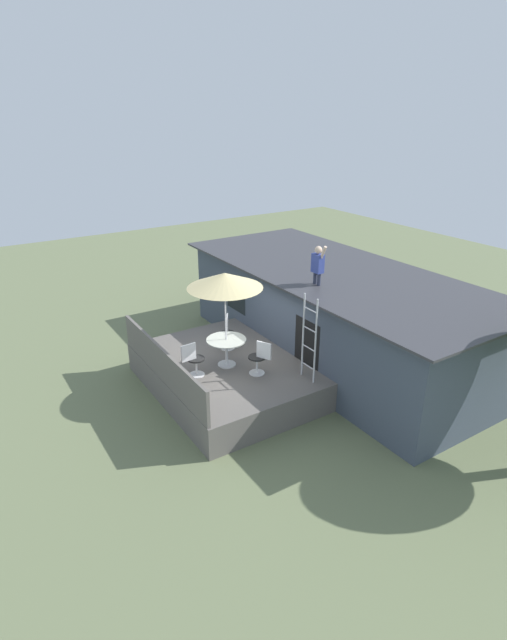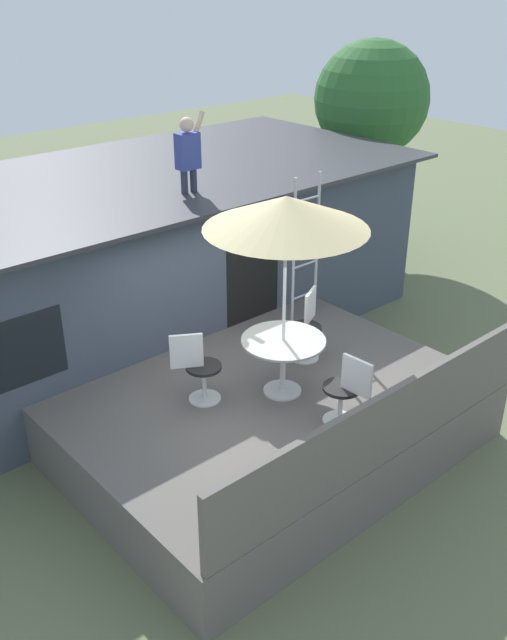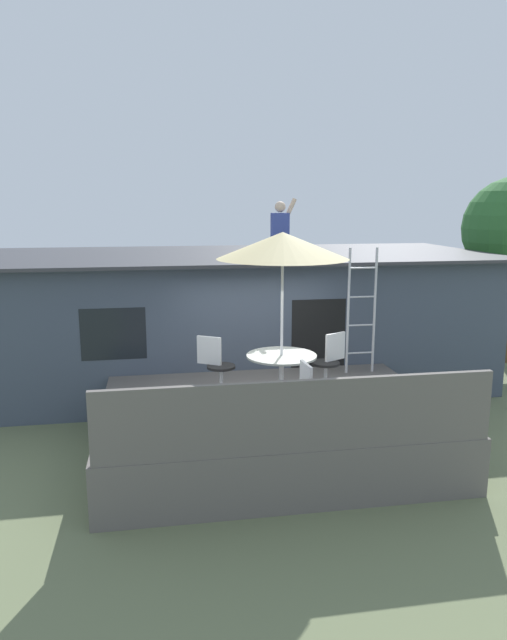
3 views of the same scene
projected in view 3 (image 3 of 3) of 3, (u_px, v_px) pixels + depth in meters
name	position (u px, v px, depth m)	size (l,w,h in m)	color
ground_plane	(268.00, 448.00, 9.01)	(40.00, 40.00, 0.00)	#66704C
house	(236.00, 318.00, 12.22)	(10.50, 4.50, 2.72)	#424C5B
deck	(268.00, 424.00, 8.94)	(4.99, 3.98, 0.80)	#605B56
deck_railing	(300.00, 416.00, 6.89)	(4.89, 0.08, 0.90)	#605B56
patio_table	(281.00, 365.00, 8.57)	(1.04, 1.04, 0.74)	silver
patio_umbrella	(283.00, 246.00, 8.22)	(1.90, 1.90, 2.54)	silver
step_ladder	(361.00, 311.00, 10.05)	(0.52, 0.04, 2.20)	silver
person_figure	(281.00, 226.00, 10.70)	(0.47, 0.20, 1.11)	#33384C
patio_chair_left	(217.00, 366.00, 8.97)	(0.57, 0.44, 0.92)	silver
patio_chair_right	(329.00, 363.00, 9.18)	(0.58, 0.44, 0.92)	silver
patio_chair_near	(302.00, 395.00, 7.65)	(0.44, 0.62, 0.92)	silver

